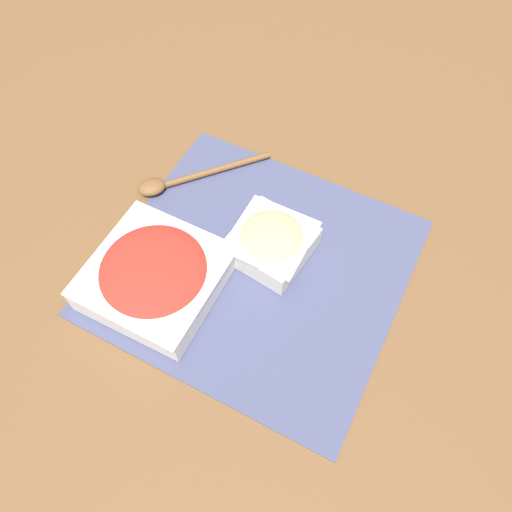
% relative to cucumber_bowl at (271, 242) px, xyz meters
% --- Properties ---
extents(ground_plane, '(3.00, 3.00, 0.00)m').
position_rel_cucumber_bowl_xyz_m(ground_plane, '(-0.04, 0.01, -0.03)').
color(ground_plane, brown).
extents(placemat, '(0.45, 0.48, 0.00)m').
position_rel_cucumber_bowl_xyz_m(placemat, '(-0.04, 0.01, -0.03)').
color(placemat, '#474C70').
rests_on(placemat, ground_plane).
extents(cucumber_bowl, '(0.14, 0.14, 0.06)m').
position_rel_cucumber_bowl_xyz_m(cucumber_bowl, '(0.00, 0.00, 0.00)').
color(cucumber_bowl, silver).
rests_on(cucumber_bowl, placemat).
extents(tomato_bowl, '(0.20, 0.20, 0.07)m').
position_rel_cucumber_bowl_xyz_m(tomato_bowl, '(-0.14, 0.13, 0.00)').
color(tomato_bowl, white).
rests_on(tomato_bowl, placemat).
extents(wooden_spoon, '(0.21, 0.19, 0.02)m').
position_rel_cucumber_bowl_xyz_m(wooden_spoon, '(0.06, 0.22, -0.02)').
color(wooden_spoon, brown).
rests_on(wooden_spoon, placemat).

